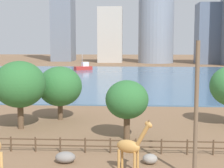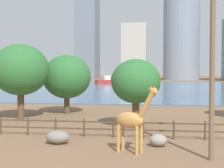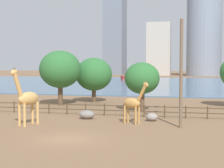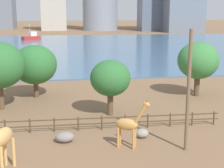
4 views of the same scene
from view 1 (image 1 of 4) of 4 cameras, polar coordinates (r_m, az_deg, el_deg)
The scene contains 14 objects.
ground_plane at distance 96.56m, azimuth 1.08°, elevation 1.23°, with size 400.00×400.00×0.00m, color brown.
harbor_water at distance 93.56m, azimuth 1.00°, elevation 1.12°, with size 180.00×86.00×0.20m, color #476B8C.
giraffe_tall at distance 24.79m, azimuth 3.07°, elevation -10.35°, with size 2.74×1.72×4.07m.
utility_pole at distance 23.48m, azimuth 13.81°, elevation -4.52°, with size 0.28×0.28×9.42m, color brown.
boulder_near_fence at distance 27.43m, azimuth -7.76°, elevation -11.98°, with size 1.58×1.18×0.88m, color gray.
boulder_by_pole at distance 27.17m, azimuth 6.34°, elevation -12.26°, with size 1.15×1.03×0.78m, color gray.
enclosure_fence at distance 29.53m, azimuth -4.30°, elevation -9.92°, with size 26.12×0.14×1.30m.
tree_left_large at distance 38.16m, azimuth -15.10°, elevation -0.09°, with size 5.59×5.59×7.38m.
tree_right_tall at distance 32.77m, azimuth 2.50°, elevation -2.66°, with size 4.12×4.12×5.76m.
tree_left_small at distance 41.92m, azimuth -8.66°, elevation -0.40°, with size 5.34×5.34×6.49m.
boat_ferry at distance 119.19m, azimuth -4.75°, elevation 2.79°, with size 6.36×5.27×5.55m.
skyline_tower_needle at distance 172.45m, azimuth -0.28°, elevation 8.13°, with size 11.95×12.14×27.01m, color #B7B2A8.
skyline_block_central at distance 165.69m, azimuth 16.82°, elevation 8.00°, with size 17.11×12.24×27.53m, color slate.
skyline_block_left at distance 169.10m, azimuth 7.37°, elevation 11.41°, with size 16.96×16.96×46.46m, color gray.
Camera 1 is at (3.74, -16.05, 9.20)m, focal length 55.00 mm.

